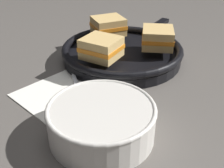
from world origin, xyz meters
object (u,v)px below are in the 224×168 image
at_px(skillet, 123,52).
at_px(sandwich_near_left, 108,26).
at_px(sandwich_far_left, 158,38).
at_px(soup_bowl, 101,119).
at_px(spoon, 81,99).
at_px(sandwich_near_right, 101,48).

relative_size(skillet, sandwich_near_left, 4.22).
bearing_deg(sandwich_far_left, soup_bowl, -64.78).
relative_size(spoon, sandwich_far_left, 1.30).
xyz_separation_m(sandwich_near_left, sandwich_near_right, (0.10, -0.11, 0.00)).
bearing_deg(sandwich_far_left, skillet, -137.01).
xyz_separation_m(soup_bowl, skillet, (-0.20, 0.22, -0.01)).
height_order(soup_bowl, sandwich_near_right, sandwich_near_right).
relative_size(soup_bowl, sandwich_far_left, 1.60).
bearing_deg(skillet, sandwich_near_left, 165.49).
bearing_deg(sandwich_far_left, spoon, -83.41).
xyz_separation_m(soup_bowl, sandwich_near_left, (-0.28, 0.25, 0.03)).
bearing_deg(sandwich_near_right, spoon, -57.44).
bearing_deg(sandwich_near_left, sandwich_near_right, -45.72).
bearing_deg(soup_bowl, spoon, 164.25).
bearing_deg(sandwich_near_right, soup_bowl, -38.59).
bearing_deg(soup_bowl, skillet, 131.08).
distance_m(spoon, sandwich_far_left, 0.26).
relative_size(sandwich_near_left, sandwich_far_left, 0.90).
xyz_separation_m(skillet, sandwich_far_left, (0.06, 0.06, 0.04)).
bearing_deg(sandwich_near_right, sandwich_far_left, 74.28).
height_order(spoon, sandwich_near_right, sandwich_near_right).
distance_m(soup_bowl, sandwich_near_left, 0.37).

